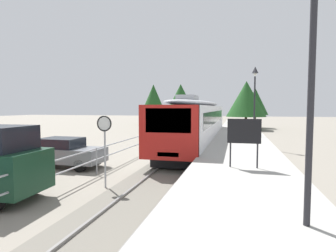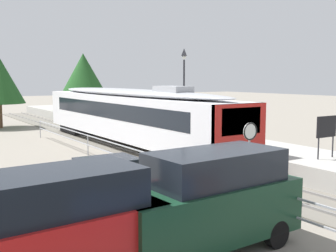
% 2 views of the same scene
% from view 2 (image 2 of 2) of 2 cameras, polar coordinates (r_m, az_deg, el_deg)
% --- Properties ---
extents(ground_plane, '(160.00, 160.00, 0.00)m').
position_cam_2_polar(ground_plane, '(24.13, -11.12, -3.77)').
color(ground_plane, gray).
extents(track_rails, '(3.20, 60.00, 0.14)m').
position_cam_2_polar(track_rails, '(25.38, -4.82, -3.09)').
color(track_rails, '#6B665B').
rests_on(track_rails, ground).
extents(commuter_train, '(2.82, 20.38, 3.74)m').
position_cam_2_polar(commuter_train, '(25.66, -5.53, 1.77)').
color(commuter_train, silver).
rests_on(commuter_train, track_rails).
extents(station_platform, '(3.90, 60.00, 0.90)m').
position_cam_2_polar(station_platform, '(26.98, 1.27, -1.59)').
color(station_platform, '#A8A59E').
rests_on(station_platform, ground).
extents(platform_lamp_mid_platform, '(0.34, 0.34, 5.35)m').
position_cam_2_polar(platform_lamp_mid_platform, '(27.98, 2.21, 7.27)').
color(platform_lamp_mid_platform, '#232328').
rests_on(platform_lamp_mid_platform, station_platform).
extents(platform_notice_board, '(1.20, 0.08, 1.80)m').
position_cam_2_polar(platform_notice_board, '(18.76, 20.88, -0.28)').
color(platform_notice_board, '#232328').
rests_on(platform_notice_board, station_platform).
extents(speed_limit_sign, '(0.61, 0.10, 2.81)m').
position_cam_2_polar(speed_limit_sign, '(14.34, 11.15, -2.22)').
color(speed_limit_sign, '#9EA0A5').
rests_on(speed_limit_sign, ground).
extents(carpark_fence, '(0.06, 36.06, 1.25)m').
position_cam_2_polar(carpark_fence, '(15.13, 2.10, -6.32)').
color(carpark_fence, '#9EA0A5').
rests_on(carpark_fence, ground).
extents(parked_van_dark_green, '(4.97, 2.14, 2.51)m').
position_cam_2_polar(parked_van_dark_green, '(10.46, 5.57, -10.07)').
color(parked_van_dark_green, '#143823').
rests_on(parked_van_dark_green, ground).
extents(parked_van_red, '(5.00, 2.21, 2.51)m').
position_cam_2_polar(parked_van_red, '(8.61, -16.70, -14.05)').
color(parked_van_red, red).
rests_on(parked_van_red, ground).
extents(parked_hatchback_grey, '(4.03, 1.82, 1.53)m').
position_cam_2_polar(parked_hatchback_grey, '(14.81, -7.61, -7.13)').
color(parked_hatchback_grey, slate).
rests_on(parked_hatchback_grey, ground).
extents(tree_behind_station_far, '(5.49, 5.49, 6.80)m').
position_cam_2_polar(tree_behind_station_far, '(43.64, -11.50, 6.49)').
color(tree_behind_station_far, brown).
rests_on(tree_behind_station_far, ground).
extents(tree_distant_left, '(3.89, 3.89, 6.06)m').
position_cam_2_polar(tree_distant_left, '(48.07, -11.72, 6.14)').
color(tree_distant_left, brown).
rests_on(tree_distant_left, ground).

